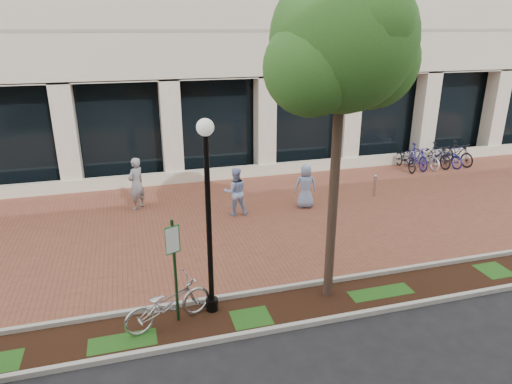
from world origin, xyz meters
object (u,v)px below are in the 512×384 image
object	(u,v)px
street_tree	(344,50)
locked_bicycle	(168,303)
pedestrian_right	(306,186)
bollard	(375,185)
pedestrian_mid	(235,192)
bike_rack_cluster	(432,156)
pedestrian_left	(136,184)
parking_sign	(174,259)
lamppost	(208,209)

from	to	relation	value
street_tree	locked_bicycle	xyz separation A→B (m)	(-3.87, -0.15, -5.18)
pedestrian_right	bollard	world-z (taller)	pedestrian_right
pedestrian_mid	bollard	bearing A→B (deg)	-173.82
bollard	bike_rack_cluster	bearing A→B (deg)	31.60
bollard	pedestrian_right	bearing A→B (deg)	-174.36
pedestrian_mid	bollard	world-z (taller)	pedestrian_mid
locked_bicycle	street_tree	bearing A→B (deg)	-107.20
pedestrian_left	bike_rack_cluster	world-z (taller)	pedestrian_left
parking_sign	pedestrian_left	world-z (taller)	parking_sign
bollard	street_tree	bearing A→B (deg)	-128.01
locked_bicycle	pedestrian_right	size ratio (longest dim) A/B	1.25
pedestrian_right	bollard	xyz separation A→B (m)	(2.96, 0.29, -0.36)
bike_rack_cluster	pedestrian_mid	bearing A→B (deg)	-163.06
pedestrian_left	pedestrian_right	world-z (taller)	pedestrian_left
locked_bicycle	bollard	distance (m)	10.24
parking_sign	street_tree	xyz separation A→B (m)	(3.67, 0.10, 4.16)
street_tree	pedestrian_mid	size ratio (longest dim) A/B	4.40
locked_bicycle	bike_rack_cluster	size ratio (longest dim) A/B	0.56
parking_sign	pedestrian_left	bearing A→B (deg)	71.38
lamppost	pedestrian_mid	distance (m)	5.95
parking_sign	lamppost	size ratio (longest dim) A/B	0.55
pedestrian_left	parking_sign	bearing A→B (deg)	51.06
pedestrian_left	bollard	size ratio (longest dim) A/B	2.14
pedestrian_left	pedestrian_right	distance (m)	5.99
parking_sign	bike_rack_cluster	size ratio (longest dim) A/B	0.68
pedestrian_right	street_tree	bearing A→B (deg)	84.69
pedestrian_left	bollard	distance (m)	8.85
street_tree	locked_bicycle	world-z (taller)	street_tree
street_tree	locked_bicycle	bearing A→B (deg)	-177.81
parking_sign	lamppost	world-z (taller)	lamppost
parking_sign	lamppost	xyz separation A→B (m)	(0.79, 0.19, 0.96)
parking_sign	bollard	bearing A→B (deg)	12.32
street_tree	bollard	size ratio (longest dim) A/B	8.42
pedestrian_right	pedestrian_left	bearing A→B (deg)	-4.15
locked_bicycle	pedestrian_mid	world-z (taller)	pedestrian_mid
lamppost	pedestrian_mid	xyz separation A→B (m)	(1.86, 5.40, -1.67)
pedestrian_left	pedestrian_right	size ratio (longest dim) A/B	1.17
street_tree	pedestrian_right	world-z (taller)	street_tree
locked_bicycle	pedestrian_left	world-z (taller)	pedestrian_left
locked_bicycle	lamppost	bearing A→B (deg)	-95.85
pedestrian_right	bike_rack_cluster	world-z (taller)	pedestrian_right
locked_bicycle	pedestrian_left	bearing A→B (deg)	-16.34
locked_bicycle	bollard	world-z (taller)	locked_bicycle
street_tree	locked_bicycle	distance (m)	6.47
locked_bicycle	bike_rack_cluster	bearing A→B (deg)	-75.43
bike_rack_cluster	lamppost	bearing A→B (deg)	-144.56
pedestrian_mid	pedestrian_right	bearing A→B (deg)	-177.20
street_tree	pedestrian_left	world-z (taller)	street_tree
lamppost	pedestrian_left	distance (m)	7.19
pedestrian_mid	bollard	size ratio (longest dim) A/B	1.91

